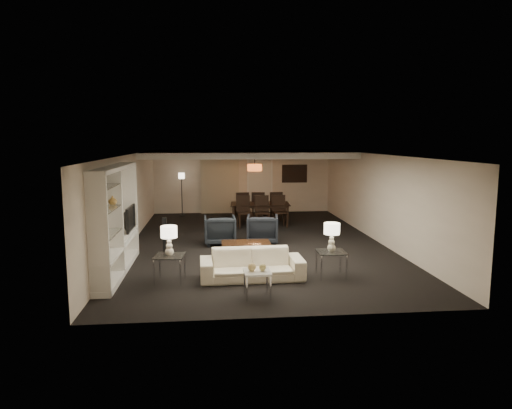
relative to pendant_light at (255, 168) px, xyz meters
The scene contains 35 objects.
floor 4.00m from the pendant_light, 94.90° to the right, with size 11.00×11.00×0.00m, color black.
ceiling 3.56m from the pendant_light, 94.90° to the right, with size 7.00×11.00×0.02m, color silver.
wall_back 2.13m from the pendant_light, 98.53° to the left, with size 7.00×0.02×2.50m, color beige.
wall_front 9.03m from the pendant_light, 91.91° to the right, with size 7.00×0.02×2.50m, color beige.
wall_left 5.21m from the pendant_light, 137.35° to the right, with size 0.02×11.00×2.50m, color beige.
wall_right 4.79m from the pendant_light, 47.56° to the right, with size 0.02×11.00×2.50m, color beige.
ceiling_soffit 0.57m from the pendant_light, behind, with size 7.00×4.00×0.20m, color silver.
curtains 2.38m from the pendant_light, 122.01° to the left, with size 1.50×0.12×2.40m, color beige.
door 2.19m from the pendant_light, 78.52° to the left, with size 0.90×0.05×2.10m, color silver.
painting 2.69m from the pendant_light, 47.44° to the left, with size 0.95×0.04×0.65m, color #142D38.
media_unit 7.13m from the pendant_light, 120.62° to the right, with size 0.38×3.40×2.35m, color white, non-canonical shape.
pendant_light is the anchor object (origin of this frame).
sofa 7.09m from the pendant_light, 96.01° to the right, with size 2.16×0.84×0.63m, color #ECE3C3.
coffee_table 5.58m from the pendant_light, 97.82° to the right, with size 1.18×0.69×0.42m, color black, non-canonical shape.
armchair_left 4.09m from the pendant_light, 110.37° to the right, with size 0.86×0.88×0.80m, color black.
armchair_right 3.88m from the pendant_light, 91.97° to the right, with size 0.86×0.88×0.80m, color black.
side_table_left 7.46m from the pendant_light, 109.44° to the right, with size 0.59×0.59×0.55m, color white, non-canonical shape.
side_table_right 7.12m from the pendant_light, 81.90° to the right, with size 0.59×0.59×0.55m, color white, non-canonical shape.
table_lamp_left 7.36m from the pendant_light, 109.44° to the right, with size 0.34×0.34×0.61m, color white, non-canonical shape.
table_lamp_right 7.01m from the pendant_light, 81.90° to the right, with size 0.34×0.34×0.61m, color #EEE5C9, non-canonical shape.
marble_table 8.17m from the pendant_light, 95.19° to the right, with size 0.49×0.49×0.49m, color white, non-canonical shape.
gold_gourd_a 8.12m from the pendant_light, 95.90° to the right, with size 0.16×0.16×0.16m, color tan.
gold_gourd_b 8.10m from the pendant_light, 94.47° to the right, with size 0.14×0.14×0.14m, color #CBBA6B.
television 6.32m from the pendant_light, 124.89° to the right, with size 0.13×1.02×0.58m, color black.
vase_blue 8.19m from the pendant_light, 116.28° to the right, with size 0.16×0.16×0.16m, color #2533A4.
vase_amber 7.35m from the pendant_light, 119.42° to the right, with size 0.18×0.18×0.18m, color #B4843C.
floor_speaker 5.68m from the pendant_light, 119.68° to the right, with size 0.11×0.11×0.99m, color black.
dining_table 1.68m from the pendant_light, 77.36° to the right, with size 2.02×1.13×0.71m, color black.
chair_nl 1.92m from the pendant_light, 110.63° to the right, with size 0.49×0.49×1.06m, color black, non-canonical shape.
chair_nm 1.87m from the pendant_light, 83.90° to the right, with size 0.49×0.49×1.06m, color black, non-canonical shape.
chair_nr 2.00m from the pendant_light, 59.45° to the right, with size 0.49×0.49×1.06m, color black, non-canonical shape.
chair_fl 1.47m from the pendant_light, behind, with size 0.49×0.49×1.06m, color black, non-canonical shape.
chair_fm 1.40m from the pendant_light, 23.82° to the left, with size 0.49×0.49×1.06m, color black, non-canonical shape.
chair_fr 1.57m from the pendant_light, ahead, with size 0.49×0.49×1.06m, color black, non-canonical shape.
floor_lamp 3.23m from the pendant_light, 151.48° to the left, with size 0.24×0.24×1.65m, color black, non-canonical shape.
Camera 1 is at (-1.26, -12.61, 2.91)m, focal length 32.00 mm.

